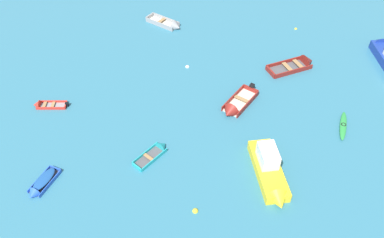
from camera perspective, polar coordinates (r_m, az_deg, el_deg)
rowboat_maroon_far_right at (r=31.51m, az=6.28°, el=1.72°), size 3.50×4.07×1.36m
motor_launch_yellow_near_camera at (r=26.89m, az=11.43°, el=-7.66°), size 2.25×5.75×2.19m
kayak_green_midfield_right at (r=32.14m, az=21.40°, el=-0.92°), size 1.54×3.22×0.31m
rowboat_red_midfield_left at (r=33.92m, az=-21.03°, el=1.93°), size 2.89×0.90×0.78m
rowboat_turquoise_back_row_right at (r=28.34m, az=-5.10°, el=-4.61°), size 2.65×2.83×0.92m
rowboat_grey_outer_right at (r=41.65m, az=-3.24°, el=13.68°), size 4.02×3.38×1.19m
rowboat_blue_outer_left at (r=28.08m, az=-21.49°, el=-9.13°), size 1.94×2.84×0.89m
rowboat_maroon_back_row_center at (r=37.29m, az=15.75°, el=7.84°), size 4.78×3.10×1.47m
mooring_buoy_midfield at (r=42.71m, az=15.05°, el=12.70°), size 0.29×0.29×0.29m
mooring_buoy_trailing at (r=25.34m, az=0.48°, el=-13.42°), size 0.38×0.38×0.38m
mooring_buoy_outer_edge at (r=35.87m, az=-0.70°, el=7.68°), size 0.36×0.36×0.36m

